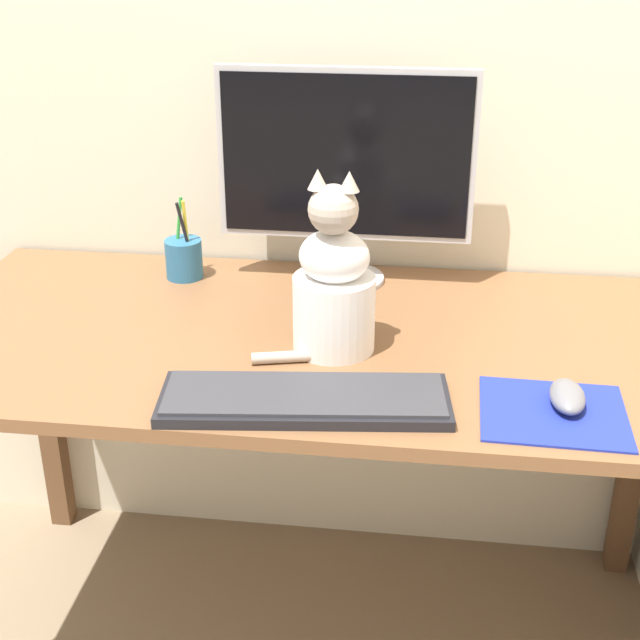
{
  "coord_description": "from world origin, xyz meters",
  "views": [
    {
      "loc": [
        0.21,
        -1.48,
        1.48
      ],
      "look_at": [
        0.04,
        -0.16,
        0.85
      ],
      "focal_mm": 50.0,
      "sensor_mm": 36.0,
      "label": 1
    }
  ],
  "objects_px": {
    "keyboard": "(305,399)",
    "cat": "(333,285)",
    "computer_mouse_right": "(567,396)",
    "pen_cup": "(184,258)",
    "monitor": "(345,167)"
  },
  "relations": [
    {
      "from": "keyboard",
      "to": "cat",
      "type": "bearing_deg",
      "value": 77.58
    },
    {
      "from": "monitor",
      "to": "cat",
      "type": "bearing_deg",
      "value": -87.58
    },
    {
      "from": "keyboard",
      "to": "cat",
      "type": "relative_size",
      "value": 1.44
    },
    {
      "from": "cat",
      "to": "pen_cup",
      "type": "height_order",
      "value": "cat"
    },
    {
      "from": "monitor",
      "to": "pen_cup",
      "type": "distance_m",
      "value": 0.4
    },
    {
      "from": "monitor",
      "to": "computer_mouse_right",
      "type": "relative_size",
      "value": 5.01
    },
    {
      "from": "monitor",
      "to": "pen_cup",
      "type": "height_order",
      "value": "monitor"
    },
    {
      "from": "keyboard",
      "to": "computer_mouse_right",
      "type": "xyz_separation_m",
      "value": [
        0.42,
        0.05,
        0.01
      ]
    },
    {
      "from": "monitor",
      "to": "keyboard",
      "type": "distance_m",
      "value": 0.58
    },
    {
      "from": "computer_mouse_right",
      "to": "pen_cup",
      "type": "height_order",
      "value": "pen_cup"
    },
    {
      "from": "keyboard",
      "to": "cat",
      "type": "height_order",
      "value": "cat"
    },
    {
      "from": "monitor",
      "to": "computer_mouse_right",
      "type": "bearing_deg",
      "value": -49.71
    },
    {
      "from": "monitor",
      "to": "keyboard",
      "type": "height_order",
      "value": "monitor"
    },
    {
      "from": "pen_cup",
      "to": "cat",
      "type": "bearing_deg",
      "value": -39.77
    },
    {
      "from": "monitor",
      "to": "keyboard",
      "type": "bearing_deg",
      "value": -90.93
    }
  ]
}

